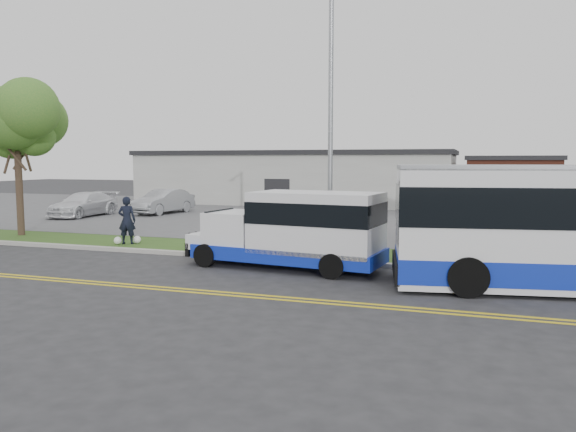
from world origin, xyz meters
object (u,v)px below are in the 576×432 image
(streetlight_near, at_px, (330,115))
(shuttle_bus, at_px, (298,228))
(pedestrian, at_px, (127,220))
(tree_west, at_px, (16,127))
(parked_car_a, at_px, (163,201))
(parked_car_b, at_px, (83,204))

(streetlight_near, relative_size, shuttle_bus, 1.38)
(streetlight_near, relative_size, pedestrian, 4.76)
(tree_west, height_order, parked_car_a, tree_west)
(streetlight_near, bearing_deg, pedestrian, -177.54)
(tree_west, xyz_separation_m, pedestrian, (6.40, -0.84, -4.03))
(pedestrian, relative_size, parked_car_b, 0.39)
(shuttle_bus, height_order, parked_car_b, shuttle_bus)
(parked_car_a, xyz_separation_m, parked_car_b, (-3.78, -3.18, -0.05))
(parked_car_b, bearing_deg, parked_car_a, 40.07)
(streetlight_near, relative_size, parked_car_b, 1.85)
(tree_west, height_order, parked_car_b, tree_west)
(parked_car_a, distance_m, parked_car_b, 4.95)
(tree_west, distance_m, pedestrian, 7.60)
(tree_west, height_order, shuttle_bus, tree_west)
(shuttle_bus, height_order, pedestrian, shuttle_bus)
(parked_car_a, bearing_deg, parked_car_b, -132.28)
(pedestrian, bearing_deg, tree_west, -24.30)
(streetlight_near, distance_m, pedestrian, 9.55)
(tree_west, xyz_separation_m, parked_car_b, (-3.09, 8.29, -4.28))
(pedestrian, bearing_deg, shuttle_bus, 146.93)
(streetlight_near, bearing_deg, parked_car_a, 140.13)
(shuttle_bus, bearing_deg, tree_west, 174.06)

